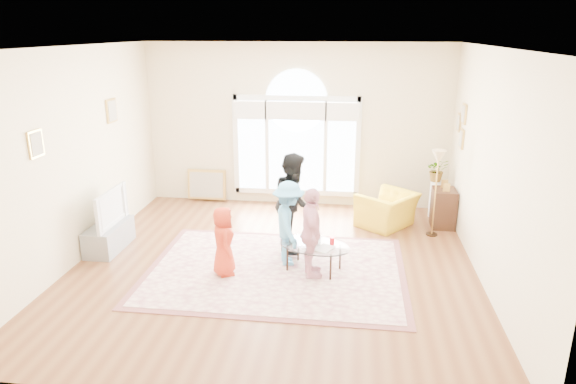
# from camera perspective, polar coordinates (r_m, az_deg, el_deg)

# --- Properties ---
(ground) EXTENTS (6.00, 6.00, 0.00)m
(ground) POSITION_cam_1_polar(r_m,az_deg,el_deg) (7.85, -1.61, -8.23)
(ground) COLOR brown
(ground) RESTS_ON ground
(room_shell) EXTENTS (6.00, 6.00, 6.00)m
(room_shell) POSITION_cam_1_polar(r_m,az_deg,el_deg) (10.04, 0.89, 7.00)
(room_shell) COLOR beige
(room_shell) RESTS_ON ground
(area_rug) EXTENTS (3.60, 2.60, 0.02)m
(area_rug) POSITION_cam_1_polar(r_m,az_deg,el_deg) (7.70, -1.37, -8.67)
(area_rug) COLOR beige
(area_rug) RESTS_ON ground
(rug_border) EXTENTS (3.80, 2.80, 0.01)m
(rug_border) POSITION_cam_1_polar(r_m,az_deg,el_deg) (7.70, -1.37, -8.70)
(rug_border) COLOR brown
(rug_border) RESTS_ON ground
(tv_console) EXTENTS (0.45, 1.00, 0.42)m
(tv_console) POSITION_cam_1_polar(r_m,az_deg,el_deg) (8.84, -19.26, -4.70)
(tv_console) COLOR gray
(tv_console) RESTS_ON ground
(television) EXTENTS (0.17, 1.02, 0.59)m
(television) POSITION_cam_1_polar(r_m,az_deg,el_deg) (8.67, -19.54, -1.63)
(television) COLOR black
(television) RESTS_ON tv_console
(coffee_table) EXTENTS (1.23, 0.99, 0.54)m
(coffee_table) POSITION_cam_1_polar(r_m,az_deg,el_deg) (7.55, 2.91, -5.99)
(coffee_table) COLOR silver
(coffee_table) RESTS_ON ground
(armchair) EXTENTS (1.24, 1.26, 0.62)m
(armchair) POSITION_cam_1_polar(r_m,az_deg,el_deg) (9.44, 10.94, -1.95)
(armchair) COLOR yellow
(armchair) RESTS_ON ground
(side_cabinet) EXTENTS (0.40, 0.50, 0.70)m
(side_cabinet) POSITION_cam_1_polar(r_m,az_deg,el_deg) (9.65, 16.87, -1.72)
(side_cabinet) COLOR black
(side_cabinet) RESTS_ON ground
(floor_lamp) EXTENTS (0.27, 0.27, 1.51)m
(floor_lamp) POSITION_cam_1_polar(r_m,az_deg,el_deg) (8.93, 16.33, 3.05)
(floor_lamp) COLOR black
(floor_lamp) RESTS_ON ground
(plant_pedestal) EXTENTS (0.20, 0.20, 0.70)m
(plant_pedestal) POSITION_cam_1_polar(r_m,az_deg,el_deg) (10.12, 15.98, -0.74)
(plant_pedestal) COLOR white
(plant_pedestal) RESTS_ON ground
(potted_plant) EXTENTS (0.42, 0.37, 0.43)m
(potted_plant) POSITION_cam_1_polar(r_m,az_deg,el_deg) (9.96, 16.25, 2.36)
(potted_plant) COLOR #33722D
(potted_plant) RESTS_ON plant_pedestal
(leaning_picture) EXTENTS (0.80, 0.14, 0.62)m
(leaning_picture) POSITION_cam_1_polar(r_m,az_deg,el_deg) (10.87, -8.92, -0.93)
(leaning_picture) COLOR tan
(leaning_picture) RESTS_ON ground
(child_red) EXTENTS (0.49, 0.59, 1.02)m
(child_red) POSITION_cam_1_polar(r_m,az_deg,el_deg) (7.43, -7.19, -5.43)
(child_red) COLOR red
(child_red) RESTS_ON area_rug
(child_black) EXTENTS (0.69, 0.84, 1.59)m
(child_black) POSITION_cam_1_polar(r_m,az_deg,el_deg) (8.10, 0.68, -1.14)
(child_black) COLOR black
(child_black) RESTS_ON area_rug
(child_pink) EXTENTS (0.46, 0.82, 1.32)m
(child_pink) POSITION_cam_1_polar(r_m,az_deg,el_deg) (7.26, 2.61, -4.60)
(child_pink) COLOR #F6A8BE
(child_pink) RESTS_ON area_rug
(child_blue) EXTENTS (0.69, 0.93, 1.29)m
(child_blue) POSITION_cam_1_polar(r_m,az_deg,el_deg) (7.65, 0.07, -3.49)
(child_blue) COLOR #59B2E6
(child_blue) RESTS_ON area_rug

